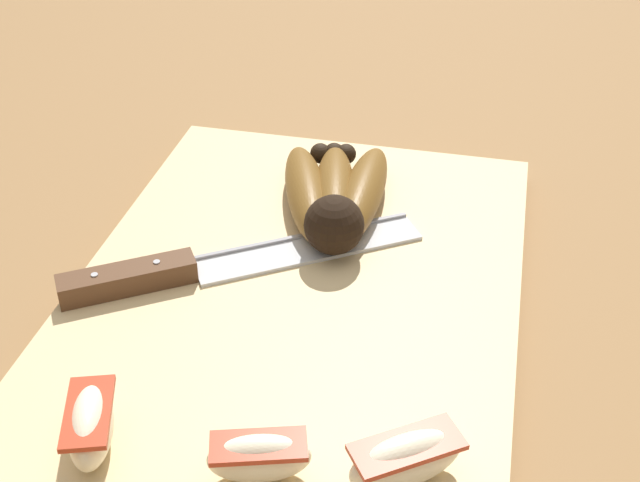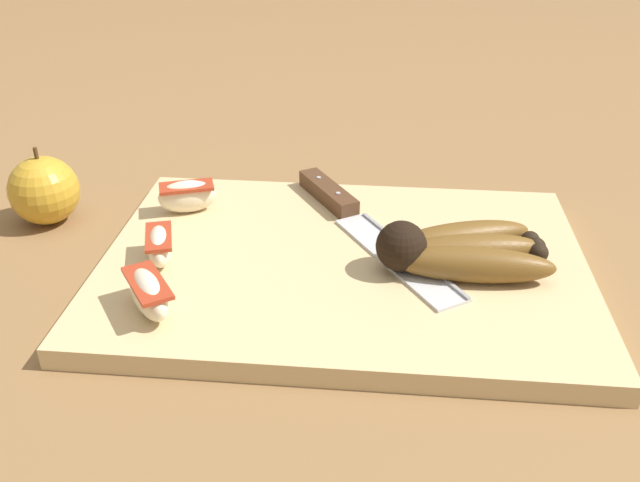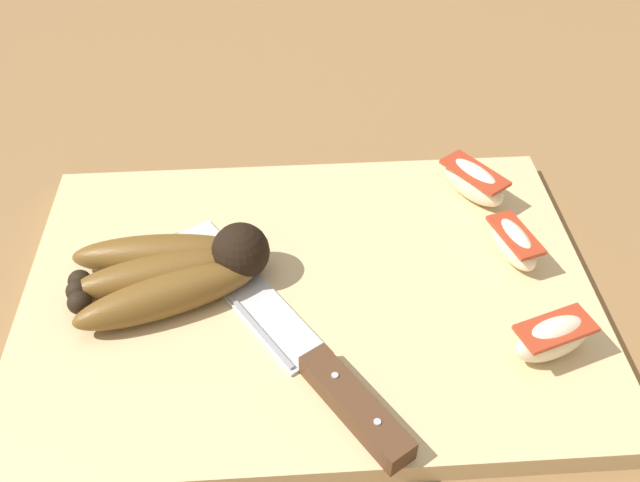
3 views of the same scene
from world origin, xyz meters
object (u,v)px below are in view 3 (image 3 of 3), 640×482
Objects in this scene: banana_bunch at (176,271)px; apple_wedge_near at (473,181)px; apple_wedge_middle at (553,338)px; chefs_knife at (312,361)px; apple_wedge_far at (513,243)px.

banana_bunch is 0.28m from apple_wedge_near.
banana_bunch is 0.29m from apple_wedge_middle.
banana_bunch is 0.64× the size of chefs_knife.
chefs_knife is (-0.10, 0.09, -0.01)m from banana_bunch.
chefs_knife is 3.97× the size of apple_wedge_far.
apple_wedge_near is at bearing -159.74° from banana_bunch.
apple_wedge_middle is at bearing 162.67° from banana_bunch.
apple_wedge_middle is at bearing 90.29° from apple_wedge_far.
apple_wedge_middle is (-0.28, 0.09, 0.00)m from banana_bunch.
apple_wedge_near reaches higher than apple_wedge_far.
apple_wedge_near is (-0.26, -0.10, 0.00)m from banana_bunch.
apple_wedge_far is at bearing -89.71° from apple_wedge_middle.
apple_wedge_near is at bearing -84.98° from apple_wedge_middle.
chefs_knife is 0.20m from apple_wedge_far.
banana_bunch is 2.43× the size of apple_wedge_middle.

